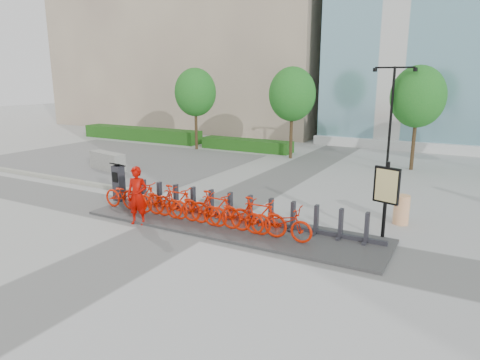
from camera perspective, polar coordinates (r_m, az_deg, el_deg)
The scene contains 25 objects.
ground at distance 13.72m, azimuth -6.73°, elevation -5.69°, with size 120.00×120.00×0.00m, color #AAAAAA.
gravel_patch at distance 25.23m, azimuth -16.05°, elevation 2.73°, with size 14.00×14.00×0.00m, color slate.
curb at distance 21.99m, azimuth -25.40°, elevation 0.59°, with size 14.00×0.25×0.15m, color #999A8A.
hedge_a at distance 32.55m, azimuth -13.07°, elevation 6.01°, with size 10.00×1.40×0.90m, color #265F17.
hedge_b at distance 27.16m, azimuth 0.87°, elevation 4.72°, with size 6.00×1.20×0.70m, color #265F17.
tree_0 at distance 27.40m, azimuth -5.98°, elevation 11.54°, with size 2.60×2.60×5.10m.
tree_1 at distance 24.29m, azimuth 6.97°, elevation 11.27°, with size 2.60×2.60×5.10m.
tree_2 at distance 22.66m, azimuth 22.63°, elevation 10.21°, with size 2.60×2.60×5.10m.
streetlamp at distance 21.84m, azimuth 19.57°, elevation 9.17°, with size 2.00×0.20×5.00m.
dock_pad at distance 13.28m, azimuth -1.38°, elevation -6.08°, with size 9.60×2.40×0.08m, color #3A3A3A.
dock_rail_posts at distance 13.49m, azimuth -0.15°, elevation -3.67°, with size 8.02×0.50×0.85m, color #2A292F, non-canonical shape.
bike_0 at distance 15.13m, azimuth -14.95°, elevation -1.98°, with size 0.65×1.86×0.98m, color red.
bike_1 at distance 14.64m, azimuth -12.92°, elevation -2.16°, with size 0.51×1.81×1.09m, color red.
bike_2 at distance 14.20m, azimuth -10.73°, elevation -2.77°, with size 0.65×1.86×0.98m, color red.
bike_3 at distance 13.75m, azimuth -8.42°, elevation -2.98°, with size 0.51×1.81×1.09m, color red.
bike_4 at distance 13.35m, azimuth -5.94°, elevation -3.64°, with size 0.65×1.86×0.98m, color red.
bike_5 at distance 12.96m, azimuth -3.33°, elevation -3.88°, with size 0.51×1.81×1.09m, color red.
bike_6 at distance 12.62m, azimuth -0.55°, elevation -4.59°, with size 0.65×1.86×0.98m, color red.
bike_7 at distance 12.28m, azimuth 2.39°, elevation -4.85°, with size 0.51×1.81×1.09m, color red.
bike_8 at distance 12.01m, azimuth 5.47°, elevation -5.60°, with size 0.65×1.86×0.98m, color red.
kiosk at distance 16.21m, azimuth -15.87°, elevation -0.31°, with size 0.46×0.39×1.43m.
worker_red at distance 13.65m, azimuth -13.54°, elevation -2.05°, with size 0.67×0.44×1.84m, color #A80700.
construction_barrel at distance 14.32m, azimuth 20.71°, elevation -3.72°, with size 0.48×0.48×0.93m, color #EF6B00.
jersey_barrier at distance 22.29m, azimuth -17.25°, elevation 2.41°, with size 2.27×0.62×0.88m, color #A5A499.
map_sign at distance 12.52m, azimuth 18.93°, elevation -1.10°, with size 0.73×0.32×2.25m.
Camera 1 is at (7.63, -10.49, 4.48)m, focal length 32.00 mm.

